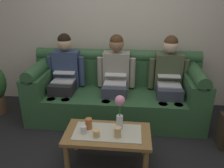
{
  "coord_description": "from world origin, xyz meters",
  "views": [
    {
      "loc": [
        0.24,
        -1.91,
        1.8
      ],
      "look_at": [
        -0.02,
        0.79,
        0.67
      ],
      "focal_mm": 36.62,
      "sensor_mm": 36.0,
      "label": 1
    }
  ],
  "objects_px": {
    "person_middle": "(116,75)",
    "cup_far_left": "(89,124)",
    "cup_near_right": "(117,132)",
    "cup_far_center": "(96,133)",
    "person_left": "(65,73)",
    "coffee_table": "(108,137)",
    "cup_near_left": "(84,130)",
    "couch": "(116,93)",
    "flower_vase": "(120,109)",
    "person_right": "(169,77)"
  },
  "relations": [
    {
      "from": "person_right",
      "to": "cup_far_left",
      "type": "xyz_separation_m",
      "value": [
        -0.96,
        -1.02,
        -0.19
      ]
    },
    {
      "from": "person_left",
      "to": "person_right",
      "type": "xyz_separation_m",
      "value": [
        1.5,
        0.0,
        -0.0
      ]
    },
    {
      "from": "couch",
      "to": "flower_vase",
      "type": "relative_size",
      "value": 6.36
    },
    {
      "from": "couch",
      "to": "person_middle",
      "type": "xyz_separation_m",
      "value": [
        0.0,
        -0.0,
        0.29
      ]
    },
    {
      "from": "cup_near_right",
      "to": "cup_far_left",
      "type": "relative_size",
      "value": 0.91
    },
    {
      "from": "person_right",
      "to": "flower_vase",
      "type": "bearing_deg",
      "value": -122.65
    },
    {
      "from": "person_right",
      "to": "cup_near_left",
      "type": "relative_size",
      "value": 14.84
    },
    {
      "from": "person_right",
      "to": "cup_far_center",
      "type": "distance_m",
      "value": 1.45
    },
    {
      "from": "person_middle",
      "to": "cup_far_left",
      "type": "height_order",
      "value": "person_middle"
    },
    {
      "from": "cup_near_right",
      "to": "cup_far_center",
      "type": "distance_m",
      "value": 0.22
    },
    {
      "from": "cup_far_center",
      "to": "cup_near_right",
      "type": "bearing_deg",
      "value": 4.76
    },
    {
      "from": "person_middle",
      "to": "cup_far_center",
      "type": "distance_m",
      "value": 1.18
    },
    {
      "from": "person_left",
      "to": "cup_near_left",
      "type": "xyz_separation_m",
      "value": [
        0.51,
        -1.11,
        -0.21
      ]
    },
    {
      "from": "person_middle",
      "to": "cup_near_right",
      "type": "relative_size",
      "value": 11.18
    },
    {
      "from": "person_left",
      "to": "flower_vase",
      "type": "bearing_deg",
      "value": -48.34
    },
    {
      "from": "couch",
      "to": "cup_near_left",
      "type": "relative_size",
      "value": 30.06
    },
    {
      "from": "person_left",
      "to": "cup_far_center",
      "type": "xyz_separation_m",
      "value": [
        0.65,
        -1.15,
        -0.21
      ]
    },
    {
      "from": "cup_near_left",
      "to": "cup_far_center",
      "type": "height_order",
      "value": "cup_near_left"
    },
    {
      "from": "cup_far_center",
      "to": "cup_far_left",
      "type": "xyz_separation_m",
      "value": [
        -0.1,
        0.14,
        0.02
      ]
    },
    {
      "from": "person_left",
      "to": "coffee_table",
      "type": "xyz_separation_m",
      "value": [
        0.75,
        -1.06,
        -0.32
      ]
    },
    {
      "from": "person_right",
      "to": "cup_far_center",
      "type": "relative_size",
      "value": 15.92
    },
    {
      "from": "couch",
      "to": "flower_vase",
      "type": "bearing_deg",
      "value": -82.94
    },
    {
      "from": "cup_far_center",
      "to": "cup_far_left",
      "type": "height_order",
      "value": "cup_far_left"
    },
    {
      "from": "flower_vase",
      "to": "cup_near_left",
      "type": "height_order",
      "value": "flower_vase"
    },
    {
      "from": "cup_near_right",
      "to": "cup_far_left",
      "type": "bearing_deg",
      "value": 159.5
    },
    {
      "from": "coffee_table",
      "to": "cup_near_left",
      "type": "xyz_separation_m",
      "value": [
        -0.24,
        -0.05,
        0.11
      ]
    },
    {
      "from": "cup_far_center",
      "to": "person_left",
      "type": "bearing_deg",
      "value": 119.26
    },
    {
      "from": "coffee_table",
      "to": "flower_vase",
      "type": "distance_m",
      "value": 0.33
    },
    {
      "from": "couch",
      "to": "cup_near_left",
      "type": "xyz_separation_m",
      "value": [
        -0.24,
        -1.11,
        0.08
      ]
    },
    {
      "from": "couch",
      "to": "flower_vase",
      "type": "height_order",
      "value": "couch"
    },
    {
      "from": "person_left",
      "to": "cup_far_center",
      "type": "distance_m",
      "value": 1.34
    },
    {
      "from": "person_middle",
      "to": "cup_far_left",
      "type": "xyz_separation_m",
      "value": [
        -0.21,
        -1.02,
        -0.19
      ]
    },
    {
      "from": "person_right",
      "to": "cup_far_left",
      "type": "relative_size",
      "value": 10.15
    },
    {
      "from": "person_middle",
      "to": "cup_near_left",
      "type": "height_order",
      "value": "person_middle"
    },
    {
      "from": "person_right",
      "to": "flower_vase",
      "type": "xyz_separation_m",
      "value": [
        -0.63,
        -0.98,
        -0.02
      ]
    },
    {
      "from": "cup_near_left",
      "to": "cup_far_center",
      "type": "bearing_deg",
      "value": -18.38
    },
    {
      "from": "person_left",
      "to": "flower_vase",
      "type": "relative_size",
      "value": 3.14
    },
    {
      "from": "cup_near_right",
      "to": "coffee_table",
      "type": "bearing_deg",
      "value": 145.37
    },
    {
      "from": "person_right",
      "to": "cup_near_left",
      "type": "distance_m",
      "value": 1.5
    },
    {
      "from": "cup_near_right",
      "to": "cup_far_center",
      "type": "xyz_separation_m",
      "value": [
        -0.21,
        -0.02,
        -0.02
      ]
    },
    {
      "from": "person_middle",
      "to": "couch",
      "type": "bearing_deg",
      "value": 90.0
    },
    {
      "from": "couch",
      "to": "flower_vase",
      "type": "distance_m",
      "value": 1.03
    },
    {
      "from": "person_left",
      "to": "coffee_table",
      "type": "bearing_deg",
      "value": -54.68
    },
    {
      "from": "person_middle",
      "to": "cup_far_center",
      "type": "bearing_deg",
      "value": -95.16
    },
    {
      "from": "couch",
      "to": "cup_near_right",
      "type": "bearing_deg",
      "value": -84.45
    },
    {
      "from": "coffee_table",
      "to": "cup_near_left",
      "type": "relative_size",
      "value": 11.05
    },
    {
      "from": "flower_vase",
      "to": "cup_far_left",
      "type": "height_order",
      "value": "flower_vase"
    },
    {
      "from": "cup_far_left",
      "to": "cup_near_left",
      "type": "bearing_deg",
      "value": -112.16
    },
    {
      "from": "person_right",
      "to": "flower_vase",
      "type": "distance_m",
      "value": 1.16
    },
    {
      "from": "coffee_table",
      "to": "flower_vase",
      "type": "xyz_separation_m",
      "value": [
        0.12,
        0.08,
        0.3
      ]
    }
  ]
}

